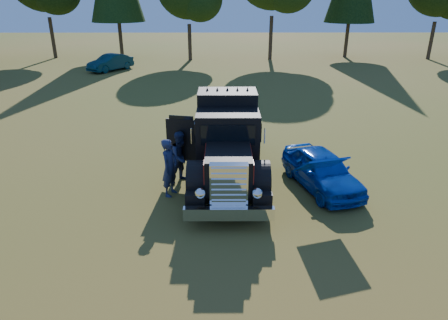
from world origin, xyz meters
The scene contains 6 objects.
ground centered at (0.00, 0.00, 0.00)m, with size 120.00×120.00×0.00m, color #425719.
diamond_t_truck centered at (-0.64, 1.76, 1.28)m, with size 3.37×7.16×3.00m.
hotrod_coupe centered at (2.54, 1.13, 0.65)m, with size 2.52×4.29×1.89m.
spectator_near centered at (-2.50, 0.63, 0.96)m, with size 0.70×0.46×1.92m, color #21294E.
spectator_far centered at (-2.23, 1.66, 0.91)m, with size 0.89×0.69×1.83m, color #1F2E4A.
distant_teal_car centered at (-10.39, 23.63, 0.68)m, with size 1.44×4.13×1.36m, color #0A3C40.
Camera 1 is at (-0.80, -11.10, 6.12)m, focal length 32.00 mm.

